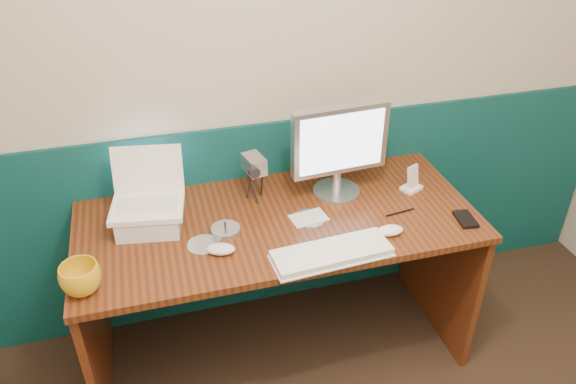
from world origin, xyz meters
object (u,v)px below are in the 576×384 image
object	(u,v)px
camcorder	(255,179)
mug	(81,279)
desk	(279,288)
keyboard	(332,254)
laptop	(144,185)
monitor	(338,151)

from	to	relation	value
camcorder	mug	bearing A→B (deg)	-161.96
desk	keyboard	xyz separation A→B (m)	(0.13, -0.28, 0.39)
mug	camcorder	size ratio (longest dim) A/B	0.70
mug	keyboard	bearing A→B (deg)	-3.37
laptop	camcorder	xyz separation A→B (m)	(0.44, 0.09, -0.10)
keyboard	mug	size ratio (longest dim) A/B	3.18
desk	keyboard	size ratio (longest dim) A/B	3.67
keyboard	camcorder	xyz separation A→B (m)	(-0.18, 0.45, 0.09)
mug	camcorder	xyz separation A→B (m)	(0.68, 0.40, 0.04)
mug	camcorder	bearing A→B (deg)	30.34
laptop	monitor	xyz separation A→B (m)	(0.79, 0.04, 0.01)
keyboard	desk	bearing A→B (deg)	110.48
desk	camcorder	xyz separation A→B (m)	(-0.06, 0.17, 0.47)
laptop	keyboard	size ratio (longest dim) A/B	0.63
monitor	mug	world-z (taller)	monitor
camcorder	keyboard	bearing A→B (deg)	-80.14
laptop	monitor	distance (m)	0.79
monitor	camcorder	world-z (taller)	monitor
keyboard	camcorder	bearing A→B (deg)	108.24
monitor	keyboard	xyz separation A→B (m)	(-0.16, -0.40, -0.19)
keyboard	camcorder	world-z (taller)	camcorder
laptop	mug	bearing A→B (deg)	-118.75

